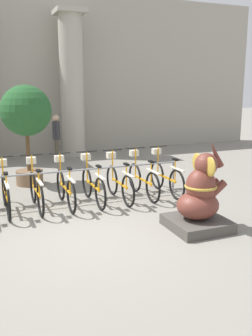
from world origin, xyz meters
TOP-DOWN VIEW (x-y plane):
  - ground_plane at (0.00, 0.00)m, footprint 60.00×60.00m
  - building_facade at (0.00, 8.60)m, footprint 20.00×0.20m
  - column_right at (1.64, 7.60)m, footprint 1.05×1.05m
  - bike_rack at (0.00, 1.95)m, footprint 5.55×0.05m
  - bicycle_2 at (-1.24, 1.86)m, footprint 0.48×1.73m
  - bicycle_3 at (-0.62, 1.86)m, footprint 0.48×1.73m
  - bicycle_4 at (0.00, 1.83)m, footprint 0.48×1.73m
  - bicycle_5 at (0.62, 1.82)m, footprint 0.48×1.73m
  - bicycle_6 at (1.24, 1.80)m, footprint 0.48×1.73m
  - bicycle_7 at (1.86, 1.85)m, footprint 0.48×1.73m
  - bicycle_8 at (2.48, 1.87)m, footprint 0.48×1.73m
  - elephant_statue at (1.98, -0.39)m, footprint 1.03×1.03m
  - person_pedestrian at (0.81, 6.63)m, footprint 0.21×0.47m
  - potted_tree at (-0.47, 3.99)m, footprint 1.31×1.31m

SIDE VIEW (x-z plane):
  - ground_plane at x=0.00m, z-range 0.00..0.00m
  - bicycle_2 at x=-1.24m, z-range -0.13..0.98m
  - bicycle_3 at x=-0.62m, z-range -0.13..0.98m
  - bicycle_4 at x=0.00m, z-range -0.13..0.98m
  - bicycle_5 at x=0.62m, z-range -0.13..0.98m
  - bicycle_6 at x=1.24m, z-range -0.13..0.98m
  - bicycle_7 at x=1.86m, z-range -0.13..0.98m
  - bicycle_8 at x=2.48m, z-range -0.13..0.98m
  - elephant_statue at x=1.98m, z-range -0.27..1.37m
  - bike_rack at x=0.00m, z-range 0.25..1.02m
  - person_pedestrian at x=0.81m, z-range 0.15..1.77m
  - potted_tree at x=-0.47m, z-range 0.51..3.11m
  - column_right at x=1.64m, z-range 0.04..5.20m
  - building_facade at x=0.00m, z-range 0.00..6.00m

